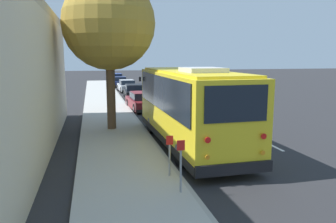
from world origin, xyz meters
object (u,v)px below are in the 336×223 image
Objects in this scene: shuttle_bus at (189,104)px; parked_sedan_maroon at (142,101)px; parked_sedan_black at (134,92)px; street_tree at (109,17)px; parked_sedan_blue at (117,78)px; sign_post_near at (181,166)px; parked_sedan_silver at (127,86)px; sign_post_far at (170,155)px; parked_sedan_navy at (120,82)px.

shuttle_bus reaches higher than parked_sedan_maroon.
parked_sedan_maroon is at bearing 179.53° from parked_sedan_black.
street_tree is at bearing 155.47° from parked_sedan_maroon.
shuttle_bus is 36.31m from parked_sedan_blue.
street_tree reaches higher than sign_post_near.
parked_sedan_silver is (5.83, 0.04, 0.01)m from parked_sedan_black.
parked_sedan_navy is at bearing -2.36° from sign_post_far.
parked_sedan_black is at bearing -4.06° from sign_post_near.
parked_sedan_navy is 3.39× the size of sign_post_far.
parked_sedan_navy is (12.45, 0.19, -0.01)m from parked_sedan_black.
parked_sedan_black is 14.41m from street_tree.
sign_post_far is at bearing 172.01° from parked_sedan_maroon.
sign_post_far reaches higher than parked_sedan_black.
parked_sedan_navy is 6.99m from parked_sedan_blue.
sign_post_far is (1.29, 0.00, -0.09)m from sign_post_near.
parked_sedan_maroon is 1.00× the size of parked_sedan_black.
parked_sedan_navy is 33.10m from sign_post_far.
shuttle_bus is 7.19× the size of sign_post_far.
parked_sedan_maroon is 1.07× the size of parked_sedan_navy.
parked_sedan_navy is 2.96× the size of sign_post_near.
parked_sedan_silver is 0.53× the size of street_tree.
parked_sedan_silver is at bearing -3.29° from sign_post_far.
sign_post_near is at bearing -171.42° from street_tree.
parked_sedan_black is 3.62× the size of sign_post_far.
parked_sedan_silver is at bearing 2.54° from parked_sedan_black.
shuttle_bus is at bearing -25.00° from sign_post_far.
parked_sedan_black is at bearing -4.32° from sign_post_far.
sign_post_far is (-7.47, -1.32, -4.93)m from street_tree.
parked_sedan_blue is at bearing -2.06° from sign_post_far.
parked_sedan_silver is at bearing 179.02° from parked_sedan_blue.
sign_post_near is (-15.23, 1.25, 0.31)m from parked_sedan_maroon.
sign_post_near is at bearing 178.12° from parked_sedan_black.
shuttle_bus is 22.71m from parked_sedan_silver.
parked_sedan_silver is (12.51, -0.27, 0.01)m from parked_sedan_maroon.
parked_sedan_silver reaches higher than parked_sedan_maroon.
sign_post_near reaches higher than sign_post_far.
parked_sedan_navy is at bearing -2.27° from sign_post_near.
parked_sedan_maroon is 15.28m from sign_post_near.
parked_sedan_black is 19.44m from parked_sedan_blue.
parked_sedan_black is 1.04× the size of parked_sedan_blue.
street_tree is at bearing 10.04° from sign_post_far.
parked_sedan_black is 21.97m from sign_post_near.
parked_sedan_black is at bearing -0.40° from shuttle_bus.
parked_sedan_blue is at bearing 2.71° from parked_sedan_navy.
parked_sedan_navy is at bearing -0.31° from shuttle_bus.
shuttle_bus is at bearing 179.18° from parked_sedan_blue.
parked_sedan_blue is at bearing -1.99° from sign_post_near.
sign_post_near reaches higher than parked_sedan_navy.
parked_sedan_black is at bearing -175.79° from parked_sedan_navy.
parked_sedan_blue is (36.29, 0.32, -1.23)m from shuttle_bus.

